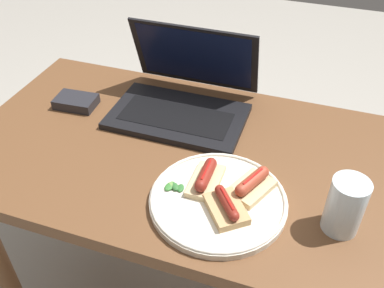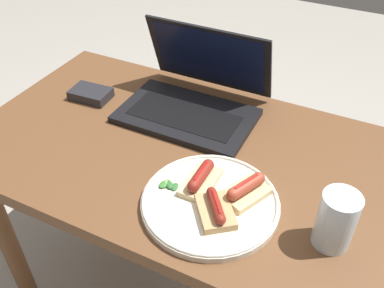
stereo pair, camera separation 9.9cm
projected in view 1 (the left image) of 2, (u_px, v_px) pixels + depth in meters
desk at (175, 178)px, 1.14m from camera, size 1.07×0.64×0.70m
laptop at (183, 99)px, 1.18m from camera, size 0.36×0.29×0.22m
plate at (218, 200)px, 0.92m from camera, size 0.30×0.30×0.02m
sausage_toast_left at (226, 207)px, 0.88m from camera, size 0.11×0.12×0.04m
sausage_toast_middle at (206, 178)px, 0.95m from camera, size 0.06×0.11×0.04m
sausage_toast_right at (252, 184)px, 0.93m from camera, size 0.10×0.12×0.04m
salad_pile at (174, 186)px, 0.94m from camera, size 0.05×0.04×0.01m
drinking_glass at (345, 206)px, 0.84m from camera, size 0.07×0.07×0.13m
external_drive at (76, 102)px, 1.21m from camera, size 0.12×0.08×0.03m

